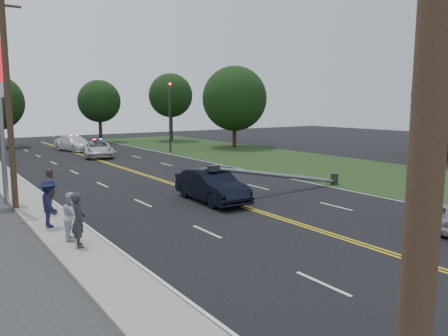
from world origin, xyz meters
TOP-DOWN VIEW (x-y plane):
  - ground at (0.00, 0.00)m, footprint 120.00×120.00m
  - sidewalk at (-8.40, 10.00)m, footprint 1.80×70.00m
  - grass_verge at (13.50, 10.00)m, footprint 12.00×80.00m
  - centerline_yellow at (0.00, 10.00)m, footprint 0.36×80.00m
  - traffic_signal at (8.30, 30.00)m, footprint 0.28×0.41m
  - fallen_streetlight at (4.19, 8.00)m, footprint 9.36×0.44m
  - utility_pole_near at (-9.20, -8.00)m, footprint 1.60×0.28m
  - utility_pole_mid at (-9.20, 12.00)m, footprint 1.60×0.28m
  - tree_7 at (6.44, 45.86)m, footprint 5.41×5.41m
  - tree_8 at (14.87, 42.31)m, footprint 5.79×5.79m
  - tree_9 at (16.62, 30.28)m, footprint 7.25×7.25m
  - crashed_sedan at (-0.65, 8.36)m, footprint 1.93×5.05m
  - emergency_a at (0.80, 30.13)m, footprint 3.76×5.87m
  - emergency_b at (0.49, 36.72)m, footprint 3.53×5.94m
  - bystander_a at (-8.40, 4.66)m, footprint 0.52×0.73m
  - bystander_b at (-8.34, 5.67)m, footprint 0.90×1.00m
  - bystander_c at (-8.64, 7.74)m, footprint 0.71×1.23m
  - bystander_d at (-8.07, 10.00)m, footprint 0.60×1.22m

SIDE VIEW (x-z plane):
  - ground at x=0.00m, z-range 0.00..0.00m
  - grass_verge at x=13.50m, z-range 0.00..0.01m
  - centerline_yellow at x=0.00m, z-range 0.01..0.01m
  - sidewalk at x=-8.40m, z-range 0.00..0.12m
  - emergency_a at x=0.80m, z-range 0.00..1.51m
  - emergency_b at x=0.49m, z-range 0.00..1.61m
  - crashed_sedan at x=-0.65m, z-range 0.00..1.64m
  - fallen_streetlight at x=4.19m, z-range -0.04..1.88m
  - bystander_b at x=-8.34m, z-range 0.12..1.83m
  - bystander_a at x=-8.40m, z-range 0.12..1.99m
  - bystander_c at x=-8.64m, z-range 0.12..2.02m
  - bystander_d at x=-8.07m, z-range 0.12..2.12m
  - traffic_signal at x=8.30m, z-range 0.68..7.73m
  - utility_pole_near at x=-9.20m, z-range 0.08..10.08m
  - utility_pole_mid at x=-9.20m, z-range 0.08..10.08m
  - tree_7 at x=6.44m, z-range 1.25..9.19m
  - tree_9 at x=16.62m, z-range 0.93..10.05m
  - tree_8 at x=14.87m, z-range 1.54..10.44m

